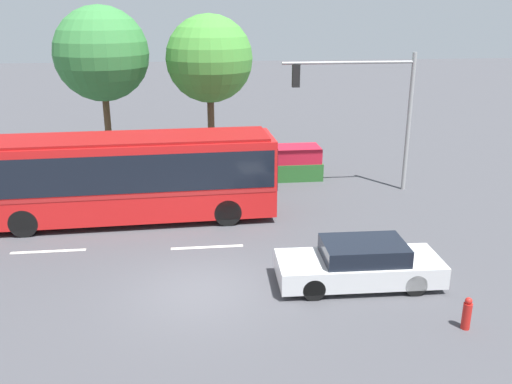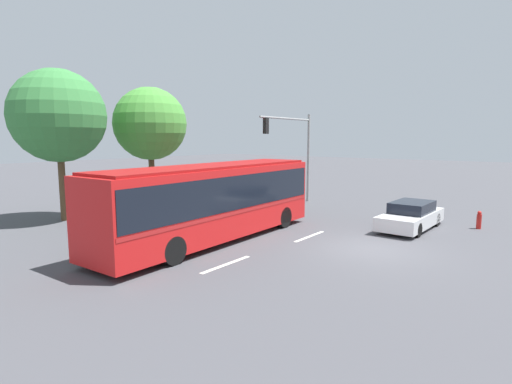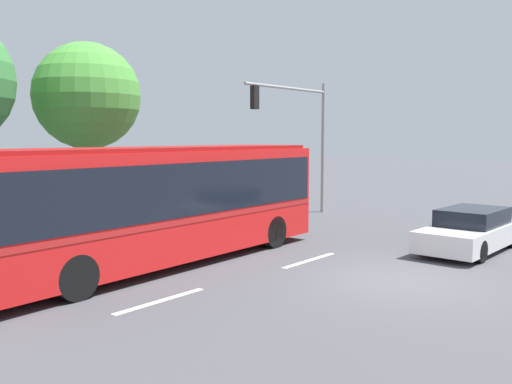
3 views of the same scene
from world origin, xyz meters
TOP-DOWN VIEW (x-y plane):
  - ground_plane at (0.00, 0.00)m, footprint 140.00×140.00m
  - city_bus at (-2.73, 5.80)m, footprint 11.39×2.86m
  - sedan_foreground at (4.59, -0.08)m, footprint 4.71×1.91m
  - traffic_light_pole at (7.50, 8.14)m, footprint 5.56×0.24m
  - flowering_hedge at (2.43, 10.37)m, footprint 6.78×1.53m
  - street_tree_left at (-4.44, 14.92)m, footprint 4.71×4.71m
  - street_tree_centre at (0.91, 14.46)m, footprint 4.38×4.38m
  - fire_hydrant at (6.54, -2.66)m, footprint 0.22×0.22m
  - lane_stripe_near at (-4.88, 3.20)m, footprint 2.40×0.16m
  - lane_stripe_mid at (0.30, 2.93)m, footprint 2.40×0.16m

SIDE VIEW (x-z plane):
  - ground_plane at x=0.00m, z-range 0.00..0.00m
  - lane_stripe_near at x=-4.88m, z-range 0.00..0.01m
  - lane_stripe_mid at x=0.30m, z-range 0.00..0.01m
  - fire_hydrant at x=6.54m, z-range -0.02..0.84m
  - sedan_foreground at x=4.59m, z-range -0.03..1.26m
  - flowering_hedge at x=2.43m, z-range -0.01..1.49m
  - city_bus at x=-2.73m, z-range 0.22..3.41m
  - traffic_light_pole at x=7.50m, z-range 0.99..6.85m
  - street_tree_centre at x=0.91m, z-range 1.46..8.80m
  - street_tree_left at x=-4.44m, z-range 1.51..9.26m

